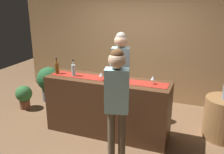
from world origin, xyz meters
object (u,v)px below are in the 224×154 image
(customer_sipping, at_px, (117,94))
(round_side_table, at_px, (224,118))
(wine_bottle_clear, at_px, (74,70))
(wine_glass_near_customer, at_px, (101,75))
(potted_plant_small, at_px, (24,95))
(bartender, at_px, (121,67))
(wine_bottle_amber, at_px, (57,68))
(wine_bottle_green, at_px, (114,73))
(wine_glass_mid_counter, at_px, (153,78))
(potted_plant_tall, at_px, (49,81))

(customer_sipping, bearing_deg, round_side_table, 26.11)
(wine_bottle_clear, distance_m, customer_sipping, 1.24)
(wine_glass_near_customer, xyz_separation_m, potted_plant_small, (-2.06, 0.42, -0.84))
(customer_sipping, bearing_deg, bartender, 92.77)
(wine_bottle_amber, bearing_deg, wine_bottle_green, 3.78)
(wine_bottle_green, relative_size, wine_glass_mid_counter, 2.10)
(wine_bottle_green, height_order, customer_sipping, customer_sipping)
(wine_glass_mid_counter, bearing_deg, wine_glass_near_customer, -172.23)
(wine_bottle_clear, distance_m, bartender, 0.92)
(wine_bottle_green, distance_m, customer_sipping, 0.80)
(wine_glass_near_customer, relative_size, wine_glass_mid_counter, 1.00)
(bartender, height_order, customer_sipping, bartender)
(bartender, bearing_deg, potted_plant_small, -6.91)
(wine_bottle_amber, height_order, potted_plant_tall, wine_bottle_amber)
(wine_bottle_green, height_order, wine_glass_mid_counter, wine_bottle_green)
(wine_glass_near_customer, distance_m, customer_sipping, 0.78)
(wine_bottle_green, bearing_deg, round_side_table, 16.92)
(wine_glass_near_customer, height_order, wine_glass_mid_counter, same)
(wine_bottle_amber, distance_m, wine_glass_near_customer, 0.91)
(bartender, xyz_separation_m, potted_plant_tall, (-1.92, 0.34, -0.64))
(potted_plant_tall, bearing_deg, wine_bottle_amber, -47.00)
(potted_plant_tall, bearing_deg, wine_bottle_clear, -37.99)
(wine_bottle_amber, height_order, potted_plant_small, wine_bottle_amber)
(wine_bottle_green, height_order, potted_plant_tall, wine_bottle_green)
(wine_bottle_clear, bearing_deg, round_side_table, 14.12)
(wine_glass_mid_counter, relative_size, potted_plant_small, 0.27)
(wine_bottle_green, relative_size, potted_plant_small, 0.57)
(potted_plant_tall, distance_m, potted_plant_small, 0.68)
(wine_bottle_clear, xyz_separation_m, bartender, (0.67, 0.63, -0.04))
(wine_bottle_amber, xyz_separation_m, potted_plant_small, (-1.15, 0.36, -0.85))
(wine_glass_mid_counter, distance_m, potted_plant_small, 3.06)
(round_side_table, xyz_separation_m, potted_plant_small, (-4.10, -0.28, -0.06))
(wine_bottle_amber, bearing_deg, round_side_table, 12.20)
(wine_bottle_clear, relative_size, wine_glass_near_customer, 2.10)
(wine_glass_mid_counter, bearing_deg, customer_sipping, -116.85)
(wine_bottle_amber, distance_m, wine_bottle_green, 1.09)
(bartender, xyz_separation_m, potted_plant_small, (-2.18, -0.26, -0.81))
(potted_plant_tall, height_order, potted_plant_small, potted_plant_tall)
(wine_bottle_amber, xyz_separation_m, round_side_table, (2.94, 0.64, -0.79))
(wine_glass_near_customer, distance_m, round_side_table, 2.29)
(potted_plant_tall, bearing_deg, customer_sipping, -35.12)
(bartender, bearing_deg, wine_bottle_amber, 17.45)
(wine_bottle_amber, distance_m, customer_sipping, 1.56)
(wine_bottle_clear, height_order, wine_glass_near_customer, wine_bottle_clear)
(customer_sipping, bearing_deg, wine_glass_mid_counter, 49.10)
(wine_bottle_green, distance_m, potted_plant_tall, 2.28)
(round_side_table, bearing_deg, potted_plant_tall, 175.17)
(wine_glass_mid_counter, height_order, customer_sipping, customer_sipping)
(wine_bottle_amber, height_order, wine_glass_near_customer, wine_bottle_amber)
(potted_plant_small, bearing_deg, bartender, 6.82)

